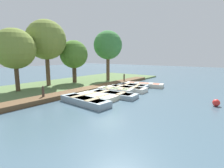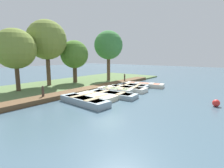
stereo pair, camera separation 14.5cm
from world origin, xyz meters
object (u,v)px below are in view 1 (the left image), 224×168
object	(u,v)px
rowboat_0	(85,101)
mooring_post_far	(124,78)
rowboat_2	(113,94)
rowboat_3	(115,90)
rowboat_1	(97,97)
park_tree_left	(46,40)
rowboat_4	(127,89)
rowboat_6	(144,85)
park_tree_right	(108,45)
mooring_post_near	(43,93)
buoy	(216,103)
park_tree_center	(74,55)
rowboat_5	(132,86)
park_tree_far_left	(15,49)

from	to	relation	value
rowboat_0	mooring_post_far	distance (m)	8.75
rowboat_2	rowboat_3	bearing A→B (deg)	110.70
rowboat_1	rowboat_0	bearing A→B (deg)	-82.03
park_tree_left	rowboat_4	bearing A→B (deg)	22.16
rowboat_6	park_tree_right	xyz separation A→B (m)	(-4.83, 0.70, 3.81)
mooring_post_near	buoy	size ratio (longest dim) A/B	2.43
mooring_post_near	rowboat_6	bearing A→B (deg)	72.48
rowboat_2	rowboat_4	bearing A→B (deg)	91.75
rowboat_4	buoy	bearing A→B (deg)	-9.53
rowboat_1	park_tree_left	world-z (taller)	park_tree_left
rowboat_0	rowboat_3	distance (m)	3.71
rowboat_0	park_tree_center	xyz separation A→B (m)	(-6.41, 4.85, 2.78)
rowboat_2	mooring_post_near	world-z (taller)	mooring_post_near
rowboat_4	rowboat_6	distance (m)	2.61
rowboat_4	rowboat_6	bearing A→B (deg)	81.47
rowboat_1	mooring_post_far	size ratio (longest dim) A/B	2.85
rowboat_5	park_tree_far_left	xyz separation A→B (m)	(-6.13, -7.09, 3.20)
rowboat_6	park_tree_center	size ratio (longest dim) A/B	0.82
mooring_post_far	mooring_post_near	bearing A→B (deg)	-90.00
rowboat_0	park_tree_far_left	bearing A→B (deg)	-168.72
rowboat_4	park_tree_left	xyz separation A→B (m)	(-6.83, -2.78, 4.07)
park_tree_left	park_tree_far_left	bearing A→B (deg)	-81.16
rowboat_0	buoy	world-z (taller)	buoy
park_tree_right	park_tree_left	bearing A→B (deg)	-110.40
rowboat_1	rowboat_6	bearing A→B (deg)	85.35
park_tree_far_left	park_tree_right	size ratio (longest dim) A/B	0.88
rowboat_3	buoy	distance (m)	6.76
park_tree_left	mooring_post_far	bearing A→B (deg)	54.76
rowboat_5	rowboat_0	bearing A→B (deg)	-95.20
rowboat_1	rowboat_2	xyz separation A→B (m)	(0.40, 1.25, -0.01)
park_tree_far_left	mooring_post_near	bearing A→B (deg)	-3.73
rowboat_1	park_tree_far_left	distance (m)	7.36
rowboat_2	rowboat_6	xyz separation A→B (m)	(-0.05, 4.99, 0.02)
buoy	rowboat_0	bearing A→B (deg)	-146.66
rowboat_1	mooring_post_near	distance (m)	3.39
rowboat_0	mooring_post_near	distance (m)	2.83
rowboat_6	park_tree_far_left	size ratio (longest dim) A/B	0.74
park_tree_far_left	park_tree_left	bearing A→B (deg)	98.84
buoy	park_tree_center	size ratio (longest dim) A/B	0.09
rowboat_4	park_tree_center	xyz separation A→B (m)	(-6.28, -0.10, 2.80)
rowboat_6	park_tree_left	distance (m)	9.78
mooring_post_far	park_tree_right	xyz separation A→B (m)	(-2.10, -0.10, 3.49)
rowboat_4	park_tree_center	size ratio (longest dim) A/B	0.76
mooring_post_near	rowboat_4	bearing A→B (deg)	67.80
rowboat_3	park_tree_left	size ratio (longest dim) A/B	0.47
rowboat_3	mooring_post_far	xyz separation A→B (m)	(-2.21, 4.65, 0.30)
rowboat_0	park_tree_far_left	xyz separation A→B (m)	(-6.50, -0.83, 3.17)
buoy	park_tree_center	world-z (taller)	park_tree_center
park_tree_center	mooring_post_far	bearing A→B (deg)	42.52
park_tree_center	rowboat_1	bearing A→B (deg)	-29.76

